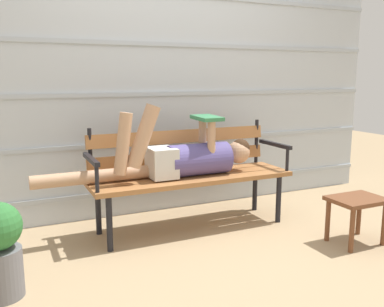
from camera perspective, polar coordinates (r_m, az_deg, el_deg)
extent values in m
plane|color=tan|center=(3.38, 1.04, -10.83)|extent=(12.00, 12.00, 0.00)
cube|color=#B2BCC6|center=(3.81, -3.74, 11.38)|extent=(4.53, 0.06, 2.57)
cube|color=#A3ADB7|center=(3.91, -3.37, -4.53)|extent=(4.53, 0.02, 0.04)
cube|color=#A3ADB7|center=(3.82, -3.44, 1.70)|extent=(4.53, 0.02, 0.04)
cube|color=#A3ADB7|center=(3.78, -3.51, 8.14)|extent=(4.53, 0.02, 0.04)
cube|color=#A3ADB7|center=(3.79, -3.59, 14.63)|extent=(4.53, 0.02, 0.04)
cube|color=#9E6638|center=(3.24, 1.15, -3.90)|extent=(1.65, 0.14, 0.04)
cube|color=#9E6638|center=(3.37, 0.00, -3.31)|extent=(1.65, 0.14, 0.04)
cube|color=#9E6638|center=(3.51, -1.06, -2.76)|extent=(1.65, 0.14, 0.04)
cube|color=#9E6638|center=(3.55, -1.55, -0.53)|extent=(1.58, 0.05, 0.11)
cube|color=#9E6638|center=(3.52, -1.56, 2.36)|extent=(1.58, 0.05, 0.11)
cylinder|color=black|center=(3.31, -13.69, -0.03)|extent=(0.03, 0.03, 0.40)
cylinder|color=black|center=(3.89, 8.77, 1.68)|extent=(0.03, 0.03, 0.40)
cylinder|color=black|center=(3.04, -11.19, -9.39)|extent=(0.04, 0.04, 0.40)
cylinder|color=black|center=(3.64, 11.71, -6.09)|extent=(0.04, 0.04, 0.40)
cylinder|color=black|center=(3.38, -12.66, -7.43)|extent=(0.04, 0.04, 0.40)
cylinder|color=black|center=(3.92, 8.57, -4.77)|extent=(0.04, 0.04, 0.40)
cube|color=black|center=(3.08, -13.61, -0.77)|extent=(0.04, 0.44, 0.03)
cylinder|color=black|center=(2.93, -12.83, -3.32)|extent=(0.03, 0.03, 0.20)
cube|color=black|center=(3.73, 11.23, 1.24)|extent=(0.04, 0.44, 0.03)
cylinder|color=black|center=(3.60, 12.86, -0.76)|extent=(0.03, 0.03, 0.20)
cylinder|color=#514784|center=(3.36, 0.87, -0.79)|extent=(0.51, 0.26, 0.26)
cube|color=silver|center=(3.24, -4.14, -1.24)|extent=(0.20, 0.24, 0.23)
sphere|color=tan|center=(3.53, 6.35, 0.19)|extent=(0.19, 0.19, 0.19)
sphere|color=#382314|center=(3.54, 6.64, 0.74)|extent=(0.16, 0.16, 0.16)
cylinder|color=tan|center=(3.10, -6.65, 2.33)|extent=(0.27, 0.11, 0.48)
cylinder|color=tan|center=(3.06, -9.38, 1.32)|extent=(0.16, 0.09, 0.46)
cylinder|color=tan|center=(3.18, -13.35, -3.11)|extent=(0.88, 0.10, 0.10)
cylinder|color=tan|center=(3.30, 2.67, 1.76)|extent=(0.06, 0.06, 0.32)
cylinder|color=tan|center=(3.44, 1.44, 2.13)|extent=(0.06, 0.06, 0.32)
cube|color=#337A4C|center=(3.35, 2.06, 4.87)|extent=(0.20, 0.26, 0.04)
cube|color=brown|center=(3.32, 21.60, -5.86)|extent=(0.39, 0.30, 0.03)
cylinder|color=brown|center=(3.19, 20.96, -9.81)|extent=(0.04, 0.04, 0.32)
cylinder|color=brown|center=(3.41, 24.72, -8.75)|extent=(0.04, 0.04, 0.32)
cylinder|color=brown|center=(3.34, 18.01, -8.65)|extent=(0.04, 0.04, 0.32)
cylinder|color=brown|center=(3.56, 21.79, -7.74)|extent=(0.04, 0.04, 0.32)
cylinder|color=slate|center=(2.66, -24.61, -14.61)|extent=(0.24, 0.24, 0.28)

